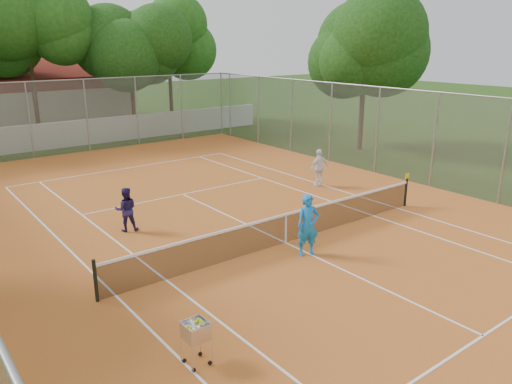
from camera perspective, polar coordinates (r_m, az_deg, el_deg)
ground at (r=15.50m, az=3.39°, el=-5.88°), size 120.00×120.00×0.00m
court_pad at (r=15.50m, az=3.39°, el=-5.85°), size 18.00×34.00×0.02m
court_lines at (r=15.50m, az=3.39°, el=-5.81°), size 10.98×23.78×0.01m
tennis_net at (r=15.32m, az=3.42°, el=-4.12°), size 11.88×0.10×0.98m
perimeter_fence at (r=14.85m, az=3.52°, el=1.25°), size 18.00×34.00×4.00m
boundary_wall at (r=31.66m, az=-19.78°, el=6.36°), size 26.00×0.30×1.50m
clubhouse at (r=40.63m, az=-27.22°, el=9.70°), size 16.40×9.00×4.40m
tropical_trees at (r=34.11m, az=-22.14°, el=14.02°), size 29.00×19.00×10.00m
player_near at (r=14.40m, az=5.97°, el=-3.80°), size 0.78×0.65×1.82m
player_far_left at (r=16.72m, az=-14.63°, el=-1.94°), size 0.87×0.78×1.47m
player_far_right at (r=21.41m, az=7.23°, el=2.78°), size 0.94×0.39×1.61m
ball_hopper at (r=9.95m, az=-6.84°, el=-16.63°), size 0.63×0.63×0.99m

